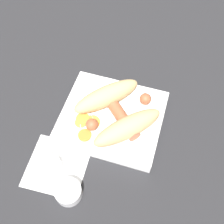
# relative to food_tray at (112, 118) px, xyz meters

# --- Properties ---
(ground_plane) EXTENTS (3.00, 3.00, 0.00)m
(ground_plane) POSITION_rel_food_tray_xyz_m (0.00, 0.00, -0.02)
(ground_plane) COLOR #232326
(food_tray) EXTENTS (0.22, 0.19, 0.03)m
(food_tray) POSITION_rel_food_tray_xyz_m (0.00, 0.00, 0.00)
(food_tray) COLOR white
(food_tray) RESTS_ON ground_plane
(bread_roll) EXTENTS (0.20, 0.20, 0.05)m
(bread_roll) POSITION_rel_food_tray_xyz_m (-0.01, 0.00, 0.04)
(bread_roll) COLOR tan
(bread_roll) RESTS_ON food_tray
(sausage) EXTENTS (0.12, 0.12, 0.03)m
(sausage) POSITION_rel_food_tray_xyz_m (-0.02, -0.00, 0.03)
(sausage) COLOR #9E5638
(sausage) RESTS_ON food_tray
(pickled_veggies) EXTENTS (0.06, 0.07, 0.00)m
(pickled_veggies) POSITION_rel_food_tray_xyz_m (0.04, 0.04, 0.02)
(pickled_veggies) COLOR orange
(pickled_veggies) RESTS_ON food_tray
(napkin) EXTENTS (0.12, 0.12, 0.00)m
(napkin) POSITION_rel_food_tray_xyz_m (0.08, 0.13, -0.01)
(napkin) COLOR white
(napkin) RESTS_ON ground_plane
(condiment_cup_near) EXTENTS (0.05, 0.05, 0.03)m
(condiment_cup_near) POSITION_rel_food_tray_xyz_m (0.09, 0.15, -0.00)
(condiment_cup_near) COLOR white
(condiment_cup_near) RESTS_ON ground_plane
(condiment_cup_far) EXTENTS (0.05, 0.05, 0.03)m
(condiment_cup_far) POSITION_rel_food_tray_xyz_m (0.03, 0.18, -0.00)
(condiment_cup_far) COLOR white
(condiment_cup_far) RESTS_ON ground_plane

